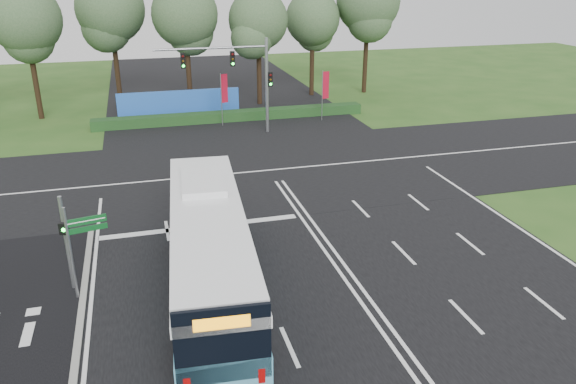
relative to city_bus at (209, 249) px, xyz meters
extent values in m
plane|color=#29501A|center=(5.31, 0.89, -1.88)|extent=(120.00, 120.00, 0.00)
cube|color=black|center=(5.31, 0.89, -1.86)|extent=(20.00, 120.00, 0.04)
cube|color=black|center=(5.31, 12.89, -1.86)|extent=(120.00, 14.00, 0.05)
cube|color=black|center=(-7.19, -2.11, -1.85)|extent=(5.00, 18.00, 0.06)
cube|color=gray|center=(-4.79, -2.11, -1.82)|extent=(0.25, 18.00, 0.12)
cube|color=#53A2C1|center=(0.00, 0.01, -0.72)|extent=(3.70, 13.18, 1.19)
cube|color=black|center=(0.00, 0.01, -1.26)|extent=(3.67, 13.11, 0.33)
cube|color=black|center=(0.00, 0.01, 0.36)|extent=(3.58, 12.98, 1.03)
cube|color=white|center=(0.00, 0.01, 1.01)|extent=(3.70, 13.18, 0.38)
cube|color=white|center=(0.00, 0.01, 1.39)|extent=(3.61, 12.66, 0.38)
cube|color=white|center=(0.21, 2.71, 1.72)|extent=(1.98, 3.38, 0.27)
cube|color=black|center=(-0.50, -6.42, 0.42)|extent=(2.63, 0.32, 2.39)
cube|color=orange|center=(-0.50, -6.46, 1.18)|extent=(1.52, 0.18, 0.38)
cylinder|color=black|center=(-0.99, 3.78, -1.32)|extent=(0.39, 1.15, 1.13)
cylinder|color=black|center=(1.56, 3.59, -1.32)|extent=(0.39, 1.15, 1.13)
cylinder|color=black|center=(-1.59, -4.00, -1.32)|extent=(0.39, 1.15, 1.13)
cylinder|color=black|center=(0.96, -4.20, -1.32)|extent=(0.39, 1.15, 1.13)
cylinder|color=gray|center=(-5.18, 1.68, 0.08)|extent=(0.16, 0.16, 3.92)
cube|color=black|center=(-5.18, 1.50, 0.81)|extent=(0.37, 0.30, 0.45)
sphere|color=#19F233|center=(-5.18, 1.40, 0.81)|extent=(0.16, 0.16, 0.16)
cylinder|color=gray|center=(-4.99, 0.91, 0.01)|extent=(0.11, 0.11, 3.78)
cube|color=#0D4B1C|center=(-4.30, 1.05, 1.24)|extent=(1.40, 0.34, 0.28)
cube|color=#0D4B1C|center=(-4.30, 1.05, 0.91)|extent=(1.40, 0.34, 0.21)
cube|color=white|center=(-4.30, 1.02, 1.24)|extent=(1.30, 0.27, 0.04)
cylinder|color=gray|center=(4.29, 24.06, 0.19)|extent=(0.06, 0.06, 4.14)
cube|color=#A20D23|center=(4.57, 24.17, 1.06)|extent=(0.53, 0.24, 2.21)
cylinder|color=gray|center=(12.36, 23.52, 0.15)|extent=(0.06, 0.06, 4.06)
cube|color=#A20D23|center=(12.66, 23.56, 1.01)|extent=(0.54, 0.12, 2.17)
cylinder|color=gray|center=(7.31, 21.39, 1.62)|extent=(0.24, 0.24, 7.00)
cylinder|color=gray|center=(3.31, 21.39, 4.52)|extent=(8.00, 0.16, 0.16)
cube|color=black|center=(4.81, 21.39, 3.72)|extent=(0.32, 0.28, 1.05)
cube|color=black|center=(1.31, 21.39, 3.72)|extent=(0.32, 0.28, 1.05)
cube|color=black|center=(7.56, 21.39, 2.12)|extent=(0.32, 0.28, 1.05)
cube|color=#153C1A|center=(5.31, 25.39, -1.48)|extent=(22.00, 1.20, 0.80)
cube|color=blue|center=(1.31, 27.89, -0.78)|extent=(10.00, 0.30, 2.20)
cylinder|color=black|center=(-9.84, 30.32, 1.90)|extent=(0.44, 0.44, 7.56)
sphere|color=#33512F|center=(-9.84, 30.32, 6.07)|extent=(5.57, 5.57, 5.57)
cylinder|color=black|center=(-3.50, 33.63, 2.08)|extent=(0.44, 0.44, 7.93)
sphere|color=#33512F|center=(-3.50, 33.63, 6.46)|extent=(5.84, 5.84, 5.84)
cylinder|color=black|center=(2.54, 30.96, 1.91)|extent=(0.44, 0.44, 7.58)
sphere|color=#33512F|center=(2.54, 30.96, 6.09)|extent=(5.58, 5.58, 5.58)
cylinder|color=black|center=(8.77, 30.65, 1.64)|extent=(0.44, 0.44, 7.03)
sphere|color=#33512F|center=(8.77, 30.65, 5.52)|extent=(5.18, 5.18, 5.18)
cylinder|color=black|center=(14.48, 33.02, 1.54)|extent=(0.44, 0.44, 6.85)
sphere|color=#33512F|center=(14.48, 33.02, 5.33)|extent=(5.04, 5.04, 5.04)
cylinder|color=black|center=(19.97, 32.99, 2.22)|extent=(0.44, 0.44, 8.20)
sphere|color=#33512F|center=(19.97, 32.99, 6.75)|extent=(6.04, 6.04, 6.04)
camera|label=1|loc=(-2.08, -18.88, 9.92)|focal=35.00mm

